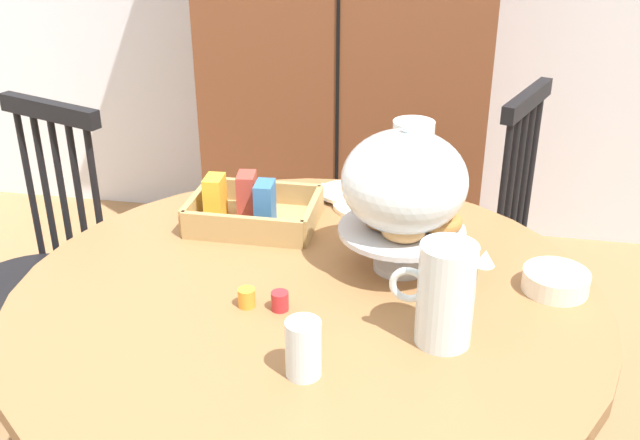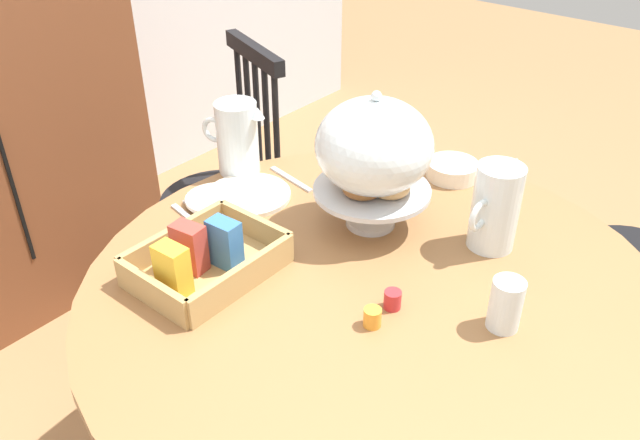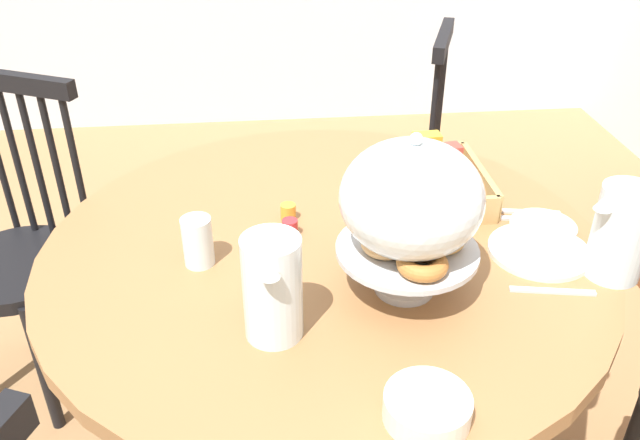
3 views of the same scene
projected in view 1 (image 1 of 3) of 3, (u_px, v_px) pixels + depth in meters
The scene contains 17 objects.
wooden_armoire at pixel (350, 27), 2.89m from camera, with size 1.18×0.60×1.96m.
dining_table at pixel (308, 369), 1.66m from camera, with size 1.26×1.26×0.74m.
windsor_chair_facing_door at pixel (468, 242), 2.40m from camera, with size 0.43×0.43×0.97m.
windsor_chair_far_side at pixel (39, 288), 2.15m from camera, with size 0.43×0.43×0.97m.
pastry_stand_with_dome at pixel (404, 187), 1.58m from camera, with size 0.28×0.28×0.34m.
orange_juice_pitcher at pixel (445, 299), 1.38m from camera, with size 0.19×0.11×0.21m.
milk_pitcher at pixel (412, 160), 2.02m from camera, with size 0.11×0.19×0.20m.
cereal_basket at pixel (250, 209), 1.86m from camera, with size 0.32×0.24×0.12m.
china_plate_large at pixel (374, 204), 1.97m from camera, with size 0.22×0.22×0.01m, color white.
china_plate_small at pixel (346, 192), 2.01m from camera, with size 0.15×0.15×0.01m, color white.
cereal_bowl at pixel (556, 281), 1.57m from camera, with size 0.14×0.14×0.04m, color white.
drinking_glass at pixel (303, 349), 1.30m from camera, with size 0.06×0.06×0.11m, color silver.
jam_jar_strawberry at pixel (280, 301), 1.51m from camera, with size 0.04×0.04×0.04m, color #B7282D.
jam_jar_apricot at pixel (247, 298), 1.52m from camera, with size 0.04×0.04×0.04m, color orange.
table_knife at pixel (325, 197), 2.01m from camera, with size 0.17×0.01×0.01m, color silver.
dinner_fork at pixel (315, 196), 2.02m from camera, with size 0.17×0.01×0.01m, color silver.
soup_spoon at pixel (425, 213), 1.92m from camera, with size 0.17×0.01×0.01m, color silver.
Camera 1 is at (0.36, -1.40, 1.56)m, focal length 41.62 mm.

